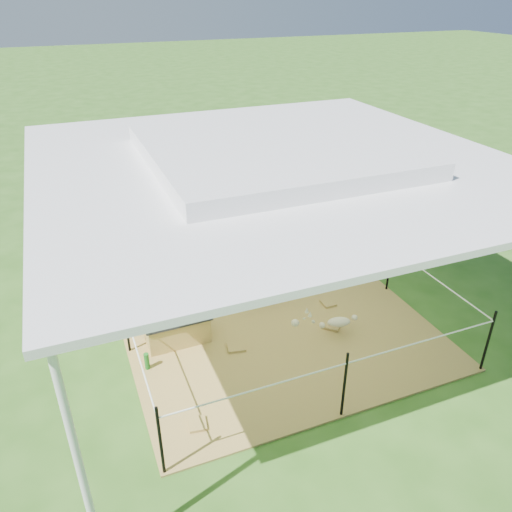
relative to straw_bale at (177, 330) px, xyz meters
name	(u,v)px	position (x,y,z in m)	size (l,w,h in m)	color
ground	(270,318)	(1.53, 0.04, -0.23)	(90.00, 90.00, 0.00)	#2D5919
hay_patch	(270,317)	(1.53, 0.04, -0.22)	(4.60, 4.60, 0.03)	brown
canopy_tent	(272,157)	(1.53, 0.04, 2.46)	(6.30, 6.30, 2.90)	silver
rope_fence	(270,285)	(1.53, 0.04, 0.41)	(4.54, 4.54, 1.00)	black
straw_bale	(177,330)	(0.00, 0.00, 0.00)	(0.92, 0.46, 0.41)	#B07F40
dark_cloth	(176,317)	(0.00, 0.00, 0.23)	(0.98, 0.51, 0.05)	black
woman	(180,285)	(0.10, 0.00, 0.76)	(0.40, 0.26, 1.11)	#A62610
green_bottle	(147,361)	(-0.55, -0.45, -0.08)	(0.07, 0.07, 0.26)	#17671C
pony	(264,274)	(1.69, 0.65, 0.23)	(0.47, 1.02, 0.86)	#4A4A4E
pink_hat	(265,248)	(1.69, 0.65, 0.72)	(0.27, 0.27, 0.12)	pink
foal	(339,320)	(2.32, -0.77, 0.05)	(0.93, 0.52, 0.52)	beige
trash_barrel	(302,153)	(5.46, 6.71, 0.19)	(0.55, 0.55, 0.85)	#175BAC
picnic_table_near	(213,149)	(3.14, 8.09, 0.18)	(2.00, 1.45, 0.83)	brown
picnic_table_far	(307,126)	(7.08, 9.52, 0.19)	(2.04, 1.47, 0.85)	brown
distant_person	(239,146)	(3.88, 7.80, 0.28)	(0.50, 0.39, 1.03)	#327ABB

